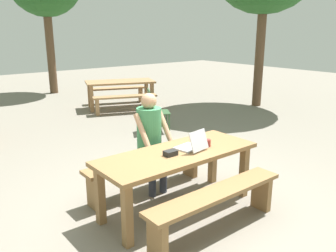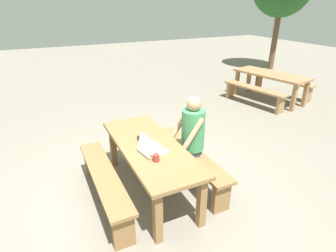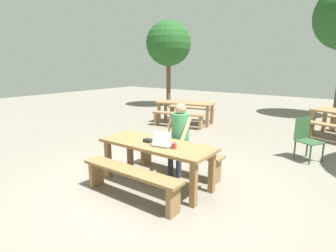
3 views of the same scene
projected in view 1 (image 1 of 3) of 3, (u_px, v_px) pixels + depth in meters
The scene contains 12 objects.
ground_plane at pixel (177, 208), 4.27m from camera, with size 30.00×30.00×0.00m, color gray.
picnic_table_front at pixel (178, 160), 4.10m from camera, with size 1.98×0.76×0.73m.
bench_near at pixel (216, 201), 3.70m from camera, with size 1.78×0.30×0.47m.
bench_far at pixel (147, 166), 4.66m from camera, with size 1.78×0.30×0.47m.
laptop at pixel (192, 145), 4.14m from camera, with size 0.34×0.36×0.25m.
small_pouch at pixel (170, 153), 3.95m from camera, with size 0.15×0.11×0.06m.
coffee_mug at pixel (207, 143), 4.25m from camera, with size 0.08×0.08×0.09m.
person_seated at pixel (151, 135), 4.55m from camera, with size 0.43×0.42×1.33m.
plastic_chair at pixel (155, 110), 7.38m from camera, with size 0.60×0.60×0.90m.
picnic_table_mid at pixel (120, 85), 9.56m from camera, with size 2.01×1.44×0.75m.
bench_mid_south at pixel (125, 100), 9.02m from camera, with size 1.65×0.87×0.46m.
bench_mid_north at pixel (116, 92), 10.27m from camera, with size 1.65×0.87×0.46m.
Camera 1 is at (-2.50, -2.93, 2.12)m, focal length 37.25 mm.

